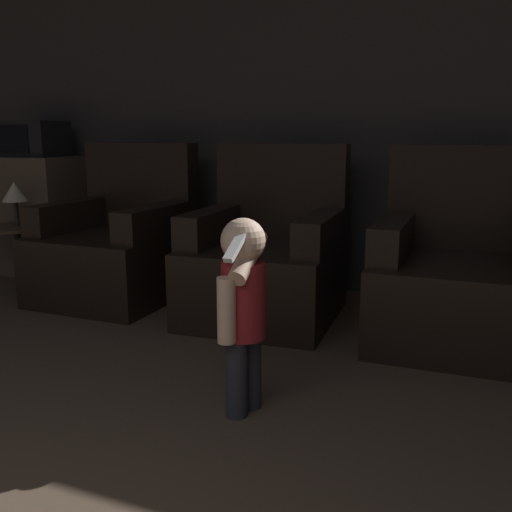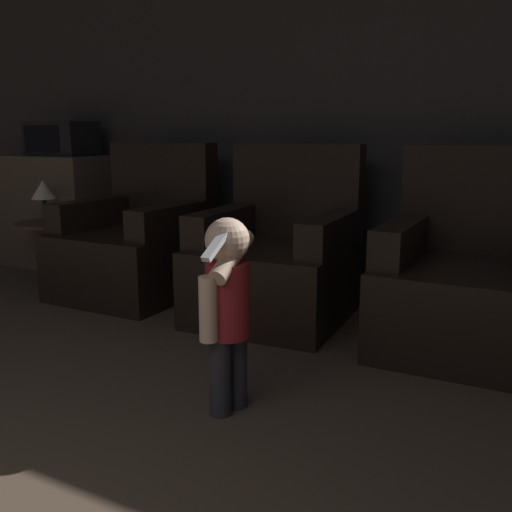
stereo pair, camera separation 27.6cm
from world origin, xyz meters
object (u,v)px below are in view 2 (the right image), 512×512
armchair_left (138,244)px  armchair_middle (278,260)px  armchair_right (468,282)px  person_toddler (227,300)px  microwave (61,139)px  lamp (43,190)px

armchair_left → armchair_middle: same height
armchair_right → person_toddler: size_ratio=1.32×
armchair_right → microwave: size_ratio=1.87×
person_toddler → lamp: person_toddler is taller
armchair_left → lamp: (-0.83, -0.06, 0.35)m
armchair_right → microwave: 3.41m
person_toddler → armchair_left: bearing=-117.6°
armchair_right → lamp: (-3.04, -0.06, 0.35)m
armchair_middle → microwave: (-2.20, 0.40, 0.72)m
person_toddler → microwave: (-2.59, 1.63, 0.60)m
armchair_left → microwave: bearing=159.7°
armchair_left → armchair_right: size_ratio=1.00×
armchair_middle → person_toddler: 1.30m
microwave → person_toddler: bearing=-32.2°
armchair_middle → microwave: bearing=166.0°
armchair_middle → lamp: size_ratio=3.27×
armchair_middle → person_toddler: size_ratio=1.32×
armchair_middle → armchair_right: (1.11, 0.00, 0.00)m
armchair_left → armchair_middle: (1.10, -0.00, 0.00)m
person_toddler → microwave: microwave is taller
armchair_middle → person_toddler: bearing=-76.5°
armchair_middle → microwave: 2.35m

